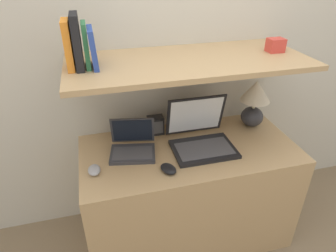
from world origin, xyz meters
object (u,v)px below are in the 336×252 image
Objects in this scene: computer_mouse at (168,169)px; book_blue at (93,48)px; shelf_gadget at (276,45)px; laptop_large at (201,137)px; book_green at (86,46)px; book_black at (77,42)px; second_mouse at (94,170)px; router_box at (156,125)px; book_orange at (68,45)px; table_lamp at (255,100)px; laptop_small at (133,146)px.

computer_mouse is 0.72m from book_blue.
laptop_large is at bearing -172.42° from shelf_gadget.
book_green is 2.37× the size of shelf_gadget.
book_black reaches higher than shelf_gadget.
laptop_large is at bearing 9.10° from second_mouse.
router_box is (-0.23, 0.21, 0.00)m from laptop_large.
shelf_gadget is (1.03, 0.00, -0.07)m from book_green.
book_orange reaches higher than laptop_large.
table_lamp is at bearing 4.94° from book_green.
book_blue is (-0.31, 0.25, 0.60)m from computer_mouse.
computer_mouse is (-0.25, -0.19, -0.04)m from laptop_large.
book_blue is (0.07, 0.16, 0.60)m from second_mouse.
book_orange reaches higher than book_green.
shelf_gadget is at bearing 8.48° from second_mouse.
book_orange reaches higher than computer_mouse.
laptop_small is at bearing -4.53° from book_orange.
laptop_small is 2.44× the size of router_box.
book_black reaches higher than router_box.
computer_mouse is at bearing -160.02° from shelf_gadget.
book_green is at bearing 180.00° from book_blue.
table_lamp is 0.66m from router_box.
shelf_gadget is (1.07, 0.16, 0.55)m from second_mouse.
book_orange reaches higher than router_box.
laptop_small is 0.28m from computer_mouse.
laptop_large is 1.71× the size of book_green.
laptop_large reaches higher than router_box.
computer_mouse is 0.65× the size of book_blue.
shelf_gadget reaches higher than laptop_small.
book_orange is at bearing 180.00° from shelf_gadget.
computer_mouse is 0.40m from router_box.
table_lamp is 1.15m from book_black.
laptop_small is at bearing -6.50° from book_green.
laptop_small is (-0.82, -0.11, -0.14)m from table_lamp.
book_green is (-1.01, -0.09, 0.45)m from table_lamp.
laptop_large is 1.94× the size of book_blue.
table_lamp reaches higher than computer_mouse.
book_black is 1.35× the size of book_blue.
second_mouse is at bearing -142.63° from router_box.
computer_mouse is at bearing -142.61° from laptop_large.
laptop_small is 2.39× the size of computer_mouse.
book_black is at bearing 87.81° from second_mouse.
router_box is at bearing 174.55° from table_lamp.
table_lamp is 2.62× the size of computer_mouse.
book_orange is (-0.04, 0.16, 0.62)m from second_mouse.
book_black is 2.82× the size of shelf_gadget.
table_lamp is at bearing 103.95° from shelf_gadget.
book_orange is at bearing 180.00° from book_black.
table_lamp is at bearing -5.45° from router_box.
book_blue reaches higher than router_box.
book_blue reaches higher than shelf_gadget.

